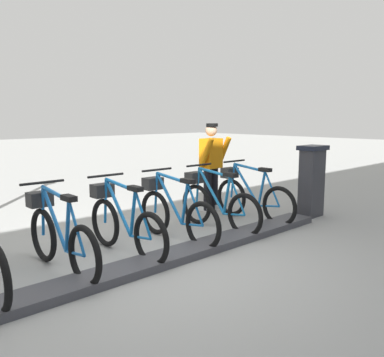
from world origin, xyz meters
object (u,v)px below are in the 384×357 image
bike_docked_0 (251,196)px  bike_docked_4 (59,235)px  bike_docked_2 (174,212)px  worker_near_rack (211,163)px  payment_kiosk (312,180)px  bike_docked_1 (216,203)px  bike_docked_3 (123,222)px

bike_docked_0 → bike_docked_4: 3.51m
bike_docked_0 → bike_docked_2: 1.76m
worker_near_rack → bike_docked_0: bearing=178.1°
bike_docked_0 → bike_docked_4: size_ratio=1.00×
payment_kiosk → bike_docked_2: bearing=78.3°
payment_kiosk → bike_docked_0: size_ratio=0.74×
bike_docked_1 → worker_near_rack: worker_near_rack is taller
bike_docked_2 → worker_near_rack: bearing=-61.2°
payment_kiosk → worker_near_rack: bearing=32.0°
bike_docked_1 → bike_docked_4: size_ratio=1.00×
payment_kiosk → bike_docked_0: bearing=60.4°
bike_docked_0 → bike_docked_1: same height
payment_kiosk → bike_docked_3: size_ratio=0.74×
bike_docked_4 → worker_near_rack: bearing=-74.5°
bike_docked_1 → bike_docked_2: size_ratio=1.00×
bike_docked_2 → worker_near_rack: (0.98, -1.79, 0.48)m
bike_docked_3 → bike_docked_4: same height
bike_docked_1 → bike_docked_4: same height
payment_kiosk → bike_docked_1: 1.98m
bike_docked_2 → bike_docked_4: 1.76m
bike_docked_0 → bike_docked_3: 2.63m
payment_kiosk → worker_near_rack: worker_near_rack is taller
bike_docked_0 → bike_docked_4: bearing=90.0°
payment_kiosk → bike_docked_4: size_ratio=0.74×
bike_docked_1 → worker_near_rack: size_ratio=1.04×
bike_docked_4 → worker_near_rack: size_ratio=1.04×
bike_docked_0 → bike_docked_1: bearing=90.0°
bike_docked_2 → worker_near_rack: 2.10m
bike_docked_1 → bike_docked_2: (0.00, 0.88, 0.00)m
bike_docked_1 → bike_docked_2: bearing=90.0°
bike_docked_4 → worker_near_rack: (0.98, -3.55, 0.48)m
bike_docked_0 → bike_docked_3: bearing=90.0°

